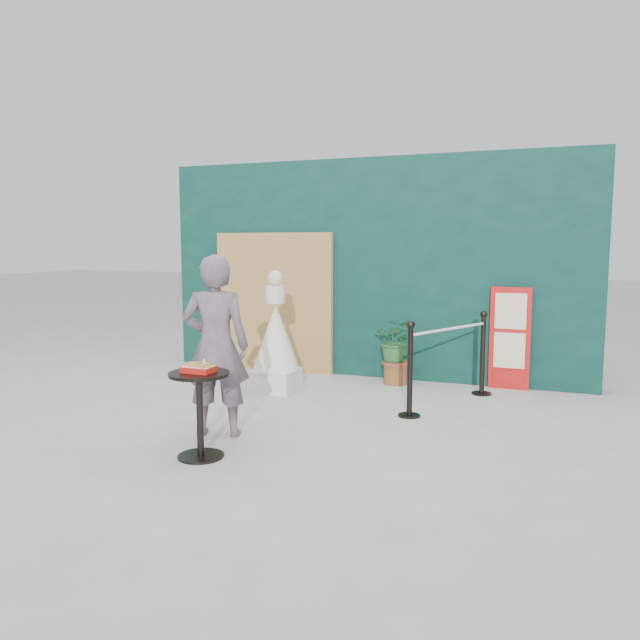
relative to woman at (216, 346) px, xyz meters
The scene contains 10 objects.
ground 1.04m from the woman, ahead, with size 60.00×60.00×0.00m, color #ADAAA5.
back_wall 3.35m from the woman, 80.17° to the left, with size 6.00×0.30×3.00m, color black.
bamboo_fence 3.15m from the woman, 105.44° to the left, with size 1.80×0.08×2.00m, color tan.
woman is the anchor object (origin of this frame).
menu_board 3.92m from the woman, 51.07° to the left, with size 0.50×0.07×1.30m.
statue 1.89m from the woman, 97.57° to the left, with size 0.59×0.59×1.52m.
cafe_table 0.74m from the woman, 72.19° to the right, with size 0.52×0.52×0.75m.
food_basket 0.65m from the woman, 71.95° to the right, with size 0.26×0.19×0.11m.
planter 3.00m from the woman, 69.46° to the left, with size 0.51×0.44×0.86m.
stanchion_barrier 2.75m from the woman, 46.27° to the left, with size 0.84×1.54×1.03m.
Camera 1 is at (2.50, -5.19, 1.84)m, focal length 35.00 mm.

